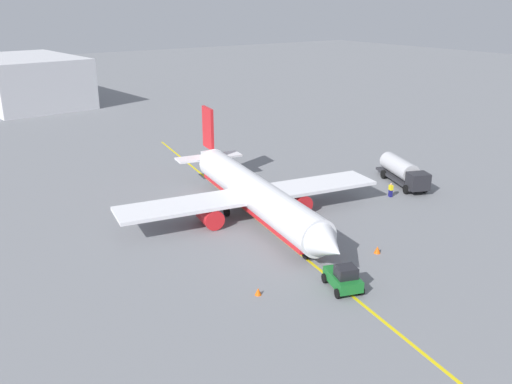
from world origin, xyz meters
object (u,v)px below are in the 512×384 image
at_px(airplane, 254,194).
at_px(safety_cone_nose, 377,250).
at_px(refueling_worker, 391,190).
at_px(pushback_tug, 343,278).
at_px(safety_cone_wingtip, 258,291).
at_px(fuel_tanker, 403,171).

height_order(airplane, safety_cone_nose, airplane).
height_order(airplane, refueling_worker, airplane).
relative_size(pushback_tug, safety_cone_wingtip, 6.72).
distance_m(pushback_tug, safety_cone_wingtip, 7.00).
bearing_deg(safety_cone_nose, airplane, -163.29).
xyz_separation_m(pushback_tug, safety_cone_nose, (-3.05, 7.28, -0.67)).
bearing_deg(refueling_worker, airplane, -103.72).
height_order(fuel_tanker, safety_cone_nose, fuel_tanker).
relative_size(airplane, fuel_tanker, 3.30).
distance_m(airplane, pushback_tug, 17.40).
distance_m(airplane, fuel_tanker, 21.86).
height_order(safety_cone_nose, safety_cone_wingtip, safety_cone_nose).
relative_size(airplane, safety_cone_wingtip, 55.85).
height_order(airplane, pushback_tug, airplane).
bearing_deg(safety_cone_wingtip, fuel_tanker, 111.23).
xyz_separation_m(refueling_worker, safety_cone_wingtip, (9.70, -26.25, -0.52)).
relative_size(safety_cone_nose, safety_cone_wingtip, 1.13).
bearing_deg(pushback_tug, airplane, 169.77).
relative_size(pushback_tug, safety_cone_nose, 5.96).
bearing_deg(safety_cone_nose, safety_cone_wingtip, -90.64).
bearing_deg(fuel_tanker, safety_cone_nose, -55.21).
bearing_deg(refueling_worker, safety_cone_nose, -52.42).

